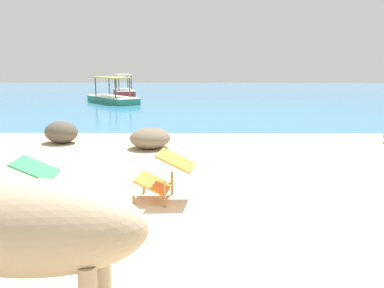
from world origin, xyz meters
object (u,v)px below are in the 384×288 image
object	(u,v)px
boat_green	(112,97)
deck_chair_near	(165,173)
boat_red	(124,90)
deck_chair_far	(24,183)
cow	(17,229)

from	to	relation	value
boat_green	deck_chair_near	bearing A→B (deg)	-24.56
boat_red	boat_green	xyz separation A→B (m)	(0.48, -5.78, 0.00)
deck_chair_near	deck_chair_far	size ratio (longest dim) A/B	1.03
cow	deck_chair_far	distance (m)	2.43
deck_chair_near	deck_chair_far	bearing A→B (deg)	21.79
cow	boat_green	bearing A→B (deg)	-78.26
deck_chair_far	boat_red	bearing A→B (deg)	-87.14
boat_red	boat_green	bearing A→B (deg)	169.12
deck_chair_far	boat_green	bearing A→B (deg)	-86.29
deck_chair_near	deck_chair_far	distance (m)	1.76
deck_chair_far	boat_red	distance (m)	20.88
boat_red	cow	bearing A→B (deg)	173.01
cow	boat_red	world-z (taller)	boat_red
deck_chair_far	boat_green	world-z (taller)	boat_green
deck_chair_near	boat_green	size ratio (longest dim) A/B	0.23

